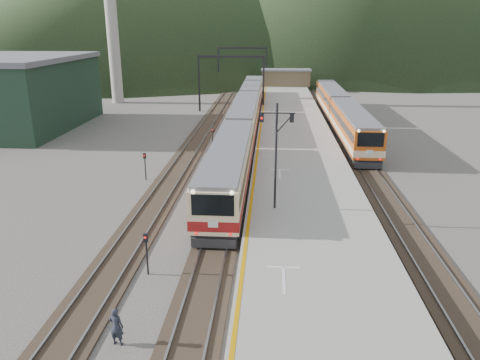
# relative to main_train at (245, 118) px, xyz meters

# --- Properties ---
(track_main) EXTENTS (2.60, 200.00, 0.23)m
(track_main) POSITION_rel_main_train_xyz_m (0.00, 0.35, -1.90)
(track_main) COLOR black
(track_main) RESTS_ON ground
(track_far) EXTENTS (2.60, 200.00, 0.23)m
(track_far) POSITION_rel_main_train_xyz_m (-5.00, 0.35, -1.90)
(track_far) COLOR black
(track_far) RESTS_ON ground
(track_second) EXTENTS (2.60, 200.00, 0.23)m
(track_second) POSITION_rel_main_train_xyz_m (11.50, 0.35, -1.90)
(track_second) COLOR black
(track_second) RESTS_ON ground
(platform) EXTENTS (8.00, 100.00, 1.00)m
(platform) POSITION_rel_main_train_xyz_m (5.60, -1.65, -1.47)
(platform) COLOR gray
(platform) RESTS_ON ground
(gantry_near) EXTENTS (9.55, 0.25, 8.00)m
(gantry_near) POSITION_rel_main_train_xyz_m (-2.85, 15.35, 3.62)
(gantry_near) COLOR black
(gantry_near) RESTS_ON ground
(gantry_far) EXTENTS (9.55, 0.25, 8.00)m
(gantry_far) POSITION_rel_main_train_xyz_m (-2.85, 40.35, 3.62)
(gantry_far) COLOR black
(gantry_far) RESTS_ON ground
(warehouse) EXTENTS (14.50, 20.50, 8.60)m
(warehouse) POSITION_rel_main_train_xyz_m (-28.00, 2.35, 2.35)
(warehouse) COLOR black
(warehouse) RESTS_ON ground
(smokestack) EXTENTS (1.80, 1.80, 30.00)m
(smokestack) POSITION_rel_main_train_xyz_m (-22.00, 22.35, 13.03)
(smokestack) COLOR #9E998E
(smokestack) RESTS_ON ground
(station_shed) EXTENTS (9.40, 4.40, 3.10)m
(station_shed) POSITION_rel_main_train_xyz_m (5.60, 38.35, 0.60)
(station_shed) COLOR brown
(station_shed) RESTS_ON platform
(main_train) EXTENTS (2.84, 58.38, 3.47)m
(main_train) POSITION_rel_main_train_xyz_m (0.00, 0.00, 0.00)
(main_train) COLOR beige
(main_train) RESTS_ON track_main
(second_train) EXTENTS (2.71, 36.93, 3.31)m
(second_train) POSITION_rel_main_train_xyz_m (11.50, 5.22, -0.08)
(second_train) COLOR #BC4E14
(second_train) RESTS_ON track_second
(signal_mast) EXTENTS (2.20, 0.20, 6.68)m
(signal_mast) POSITION_rel_main_train_xyz_m (3.39, -24.75, 3.12)
(signal_mast) COLOR black
(signal_mast) RESTS_ON platform
(short_signal_a) EXTENTS (0.24, 0.18, 2.27)m
(short_signal_a) POSITION_rel_main_train_xyz_m (-3.03, -31.83, -0.50)
(short_signal_a) COLOR black
(short_signal_a) RESTS_ON ground
(short_signal_b) EXTENTS (0.26, 0.23, 2.27)m
(short_signal_b) POSITION_rel_main_train_xyz_m (-2.85, -6.78, -0.50)
(short_signal_b) COLOR black
(short_signal_b) RESTS_ON ground
(short_signal_c) EXTENTS (0.23, 0.17, 2.27)m
(short_signal_c) POSITION_rel_main_train_xyz_m (-7.09, -16.83, -0.50)
(short_signal_c) COLOR black
(short_signal_c) RESTS_ON ground
(worker) EXTENTS (0.66, 0.49, 1.64)m
(worker) POSITION_rel_main_train_xyz_m (-2.85, -37.31, -1.15)
(worker) COLOR #21252E
(worker) RESTS_ON ground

